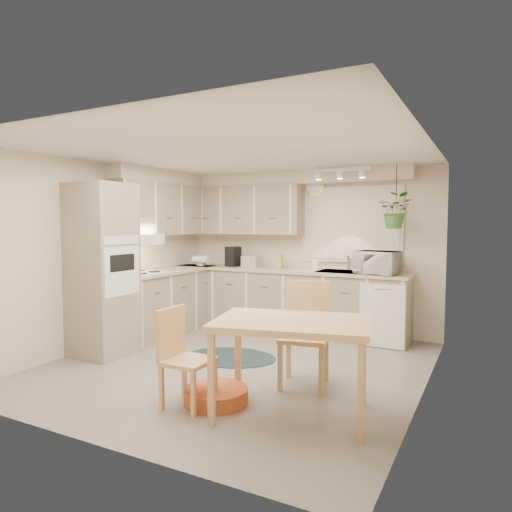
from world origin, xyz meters
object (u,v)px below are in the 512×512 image
object	(u,v)px
braided_rug	(231,357)
microwave	(377,260)
dining_table	(291,367)
chair_left	(188,358)
chair_back	(304,335)
pet_bed	(216,395)

from	to	relation	value
braided_rug	microwave	xyz separation A→B (m)	(1.40, 1.47, 1.12)
dining_table	braided_rug	world-z (taller)	dining_table
dining_table	chair_left	distance (m)	0.91
chair_left	chair_back	xyz separation A→B (m)	(0.71, 0.95, 0.08)
braided_rug	dining_table	bearing A→B (deg)	-41.98
chair_back	pet_bed	distance (m)	1.04
pet_bed	microwave	distance (m)	3.03
dining_table	microwave	world-z (taller)	microwave
chair_back	chair_left	bearing A→B (deg)	41.66
dining_table	microwave	bearing A→B (deg)	87.75
braided_rug	pet_bed	bearing A→B (deg)	-64.59
dining_table	braided_rug	distance (m)	1.79
chair_back	braided_rug	distance (m)	1.34
dining_table	chair_back	world-z (taller)	chair_back
chair_back	microwave	bearing A→B (deg)	-109.16
chair_left	braided_rug	world-z (taller)	chair_left
braided_rug	chair_left	bearing A→B (deg)	-73.30
dining_table	pet_bed	distance (m)	0.78
chair_left	chair_back	bearing A→B (deg)	142.83
braided_rug	microwave	distance (m)	2.32
braided_rug	pet_bed	world-z (taller)	pet_bed
braided_rug	microwave	world-z (taller)	microwave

